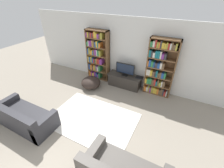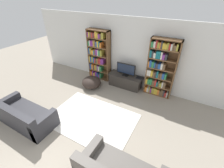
# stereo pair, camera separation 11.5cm
# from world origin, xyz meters

# --- Properties ---
(wall_back) EXTENTS (8.80, 0.06, 2.60)m
(wall_back) POSITION_xyz_m (0.00, 4.23, 1.30)
(wall_back) COLOR silver
(wall_back) RESTS_ON ground_plane
(bookshelf_left) EXTENTS (0.96, 0.30, 2.08)m
(bookshelf_left) POSITION_xyz_m (-1.31, 4.05, 1.04)
(bookshelf_left) COLOR brown
(bookshelf_left) RESTS_ON ground_plane
(bookshelf_right) EXTENTS (0.96, 0.30, 2.08)m
(bookshelf_right) POSITION_xyz_m (1.24, 4.05, 1.01)
(bookshelf_right) COLOR brown
(bookshelf_right) RESTS_ON ground_plane
(tv_stand) EXTENTS (1.34, 0.50, 0.50)m
(tv_stand) POSITION_xyz_m (0.01, 3.92, 0.25)
(tv_stand) COLOR #332D28
(tv_stand) RESTS_ON ground_plane
(television) EXTENTS (0.75, 0.16, 0.50)m
(television) POSITION_xyz_m (0.01, 3.92, 0.76)
(television) COLOR black
(television) RESTS_ON tv_stand
(laptop) EXTENTS (0.29, 0.22, 0.03)m
(laptop) POSITION_xyz_m (0.58, 4.00, 0.51)
(laptop) COLOR #28282D
(laptop) RESTS_ON tv_stand
(area_rug) EXTENTS (2.57, 1.75, 0.02)m
(area_rug) POSITION_xyz_m (-0.11, 1.77, 0.01)
(area_rug) COLOR white
(area_rug) RESTS_ON ground_plane
(couch_left_sectional) EXTENTS (1.84, 0.81, 0.75)m
(couch_left_sectional) POSITION_xyz_m (-1.72, 0.72, 0.26)
(couch_left_sectional) COLOR #2D2D33
(couch_left_sectional) RESTS_ON ground_plane
(beanbag_ottoman) EXTENTS (0.75, 0.75, 0.44)m
(beanbag_ottoman) POSITION_xyz_m (-1.13, 3.22, 0.22)
(beanbag_ottoman) COLOR #2D231E
(beanbag_ottoman) RESTS_ON ground_plane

